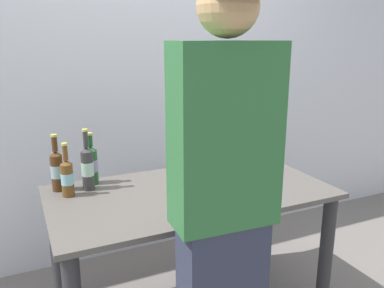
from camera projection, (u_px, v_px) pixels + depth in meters
The scene contains 8 objects.
desk at pixel (190, 215), 2.11m from camera, with size 1.46×0.78×0.77m.
laptop at pixel (226, 170), 2.23m from camera, with size 0.34×0.36×0.22m.
beer_bottle_amber at pixel (67, 177), 1.97m from camera, with size 0.06×0.06×0.28m.
beer_bottle_dark at pixel (88, 167), 2.05m from camera, with size 0.06×0.06×0.33m.
beer_bottle_brown at pixel (57, 169), 2.04m from camera, with size 0.06×0.06×0.30m.
beer_bottle_green at pixel (92, 164), 2.14m from camera, with size 0.07×0.07×0.29m.
person_figure at pixel (224, 206), 1.46m from camera, with size 0.39×0.29×1.79m.
back_wall at pixel (136, 75), 2.73m from camera, with size 6.00×0.10×2.60m, color silver.
Camera 1 is at (-0.80, -1.77, 1.54)m, focal length 36.75 mm.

